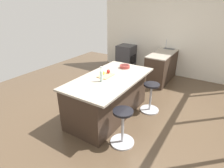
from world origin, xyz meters
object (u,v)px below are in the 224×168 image
Objects in this scene: apple_yellow at (103,73)px; kitchen_island at (108,96)px; stool_by_window at (150,98)px; water_bottle at (101,76)px; apple_red at (108,71)px; fruit_bowl at (125,66)px; oven_range at (126,57)px; cutting_board at (106,76)px; stool_middle at (123,128)px.

kitchen_island is at bearing 85.66° from apple_yellow.
kitchen_island reaches higher than stool_by_window.
stool_by_window is at bearing 141.36° from water_bottle.
apple_red reaches higher than stool_by_window.
apple_yellow is at bearing -13.02° from fruit_bowl.
apple_red reaches higher than kitchen_island.
fruit_bowl is at bearing -93.80° from stool_by_window.
apple_yellow is at bearing 19.20° from oven_range.
cutting_board is 1.47× the size of fruit_bowl.
water_bottle is (0.42, 0.11, 0.06)m from apple_red.
stool_middle is 1.10m from water_bottle.
kitchen_island is 0.55m from apple_red.
cutting_board reaches higher than stool_middle.
apple_red is at bearing -134.17° from stool_middle.
oven_range is at bearing -152.21° from stool_middle.
water_bottle reaches higher than cutting_board.
stool_by_window is 1.38m from water_bottle.
oven_range is 2.48× the size of cutting_board.
cutting_board is at bearing -129.88° from stool_middle.
oven_range is 2.67m from fruit_bowl.
water_bottle is at bearing 16.50° from cutting_board.
stool_middle is at bearing 50.12° from cutting_board.
cutting_board is 4.17× the size of apple_yellow.
fruit_bowl is (-1.36, -0.73, 0.64)m from stool_middle.
cutting_board is at bearing -163.50° from water_bottle.
apple_yellow is at bearing -20.07° from apple_red.
kitchen_island is 8.53× the size of fruit_bowl.
water_bottle is (-0.40, -0.73, 0.72)m from stool_middle.
kitchen_island reaches higher than stool_middle.
fruit_bowl is (-0.05, -0.73, 0.64)m from stool_by_window.
oven_range is 1.29× the size of stool_by_window.
oven_range is 3.12m from apple_red.
apple_red is at bearing 21.04° from oven_range.
apple_yellow is at bearing -80.34° from cutting_board.
apple_yellow reaches higher than oven_range.
stool_by_window is 1.28m from apple_yellow.
stool_by_window is at bearing 39.32° from oven_range.
apple_yellow reaches higher than stool_middle.
water_bottle reaches higher than kitchen_island.
cutting_board is 1.15× the size of water_bottle.
apple_red is 0.43m from water_bottle.
apple_yellow is 0.28× the size of water_bottle.
apple_red is 0.26× the size of water_bottle.
oven_range is 3.07m from stool_by_window.
kitchen_island is 6.66× the size of water_bottle.
oven_range is 3.25m from cutting_board.
apple_yellow reaches higher than stool_by_window.
water_bottle is at bearing 2.27° from kitchen_island.
apple_yellow is 0.35× the size of fruit_bowl.
oven_range is 10.33× the size of apple_yellow.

